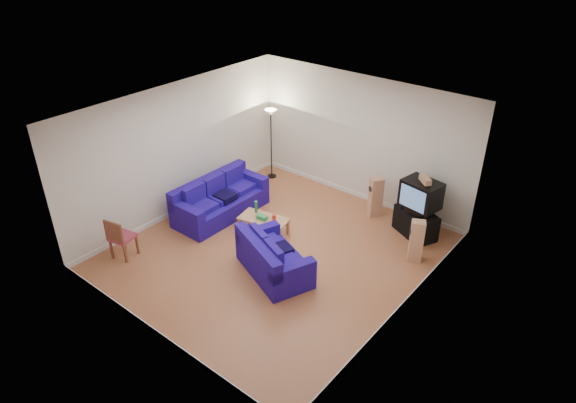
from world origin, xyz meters
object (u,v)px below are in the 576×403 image
Objects in this scene: sofa_three_seat at (219,201)px; tv_stand at (416,223)px; television at (421,194)px; sofa_loveseat at (272,260)px; coffee_table at (264,220)px.

sofa_three_seat is 4.68m from tv_stand.
tv_stand is 0.73m from television.
sofa_loveseat is 1.63× the size of coffee_table.
tv_stand is (4.14, 2.18, -0.04)m from sofa_three_seat.
sofa_three_seat is 1.22× the size of sofa_loveseat.
sofa_three_seat reaches higher than tv_stand.
sofa_three_seat is 2.73m from sofa_loveseat.
tv_stand is at bearing 117.96° from sofa_three_seat.
sofa_three_seat is 2.39× the size of tv_stand.
sofa_loveseat is at bearing -42.28° from coffee_table.
sofa_loveseat is (2.55, -1.00, -0.02)m from sofa_three_seat.
tv_stand is (1.59, 3.17, -0.02)m from sofa_loveseat.
tv_stand reaches higher than coffee_table.
television reaches higher than coffee_table.
sofa_loveseat is at bearing 68.84° from sofa_three_seat.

